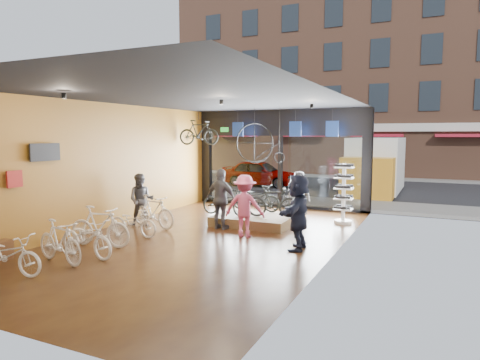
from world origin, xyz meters
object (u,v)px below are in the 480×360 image
Objects in this scene: floor_bike_3 at (100,226)px; customer_2 at (221,199)px; box_truck at (374,167)px; penny_farthing at (262,144)px; floor_bike_0 at (8,255)px; display_platform at (254,220)px; display_bike_left at (226,202)px; floor_bike_2 at (87,238)px; floor_bike_5 at (153,212)px; sunglasses_rack at (344,194)px; hung_bike at (199,132)px; customer_1 at (141,200)px; display_bike_mid at (273,202)px; display_bike_right at (256,198)px; floor_bike_4 at (133,222)px; customer_4 at (299,194)px; street_car at (260,173)px; customer_5 at (298,212)px; customer_3 at (245,206)px; floor_bike_1 at (60,242)px.

floor_bike_3 is 0.95× the size of customer_2.
penny_farthing reaches higher than box_truck.
box_truck is 16.12m from floor_bike_0.
display_bike_left is (-0.83, -0.39, 0.59)m from display_platform.
floor_bike_2 is 1.01× the size of floor_bike_5.
display_platform is 1.24× the size of sunglasses_rack.
hung_bike reaches higher than box_truck.
hung_bike is (-0.48, 3.60, 2.42)m from floor_bike_5.
floor_bike_3 is at bearing 31.49° from floor_bike_2.
floor_bike_5 is 1.03× the size of customer_1.
display_bike_right is (-0.87, 0.74, -0.04)m from display_bike_mid.
sunglasses_rack is at bearing -49.93° from floor_bike_4.
customer_2 is at bearing -12.01° from customer_1.
penny_farthing is at bearing -97.57° from hung_bike.
customer_1 is at bearing 24.30° from customer_4.
floor_bike_2 is (1.66, -14.61, -0.27)m from street_car.
display_bike_mid is at bearing -59.38° from penny_farthing.
penny_farthing is at bearing -152.07° from customer_5.
customer_2 reaches higher than floor_bike_4.
display_bike_left is (1.63, 2.52, 0.33)m from floor_bike_4.
box_truck is 4.05× the size of floor_bike_5.
customer_2 is 3.33m from penny_farthing.
floor_bike_0 is 2.50m from floor_bike_3.
customer_3 is at bearing -159.62° from street_car.
floor_bike_4 is at bearing -156.03° from sunglasses_rack.
sunglasses_rack is (6.30, -8.25, 0.25)m from street_car.
display_bike_right reaches higher than floor_bike_3.
penny_farthing is at bearing -2.27° from floor_bike_1.
box_truck reaches higher than display_bike_right.
floor_bike_0 is 4.88m from floor_bike_5.
box_truck is 10.92m from customer_5.
customer_1 is (-3.72, -1.66, 0.04)m from display_bike_mid.
floor_bike_5 is 3.03m from customer_3.
display_platform is 4.55m from hung_bike.
penny_farthing reaches higher than display_bike_left.
customer_5 is 6.93m from hung_bike.
customer_3 is at bearing -29.81° from floor_bike_2.
box_truck is at bearing 173.77° from customer_5.
floor_bike_2 is 0.97× the size of floor_bike_3.
sunglasses_rack is at bearing -41.47° from floor_bike_0.
floor_bike_4 is 0.99× the size of hung_bike.
customer_5 reaches higher than customer_3.
display_bike_right is at bearing -34.61° from floor_bike_5.
display_platform is 1.46× the size of customer_1.
street_car is 2.24× the size of customer_5.
penny_farthing is (-0.27, 1.19, 1.76)m from display_bike_right.
box_truck is at bearing -27.32° from floor_bike_0.
sunglasses_rack is (1.64, -0.54, 0.18)m from customer_4.
customer_1 is at bearing 23.68° from floor_bike_2.
street_car is 16.32m from floor_bike_0.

